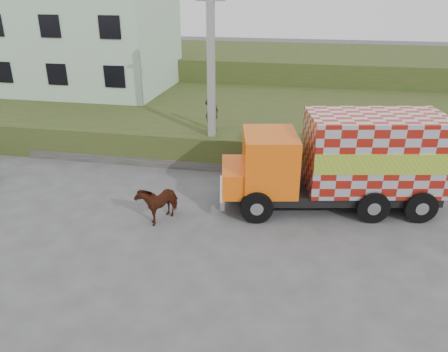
% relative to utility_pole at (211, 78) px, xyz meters
% --- Properties ---
extents(ground, '(120.00, 120.00, 0.00)m').
position_rel_utility_pole_xyz_m(ground, '(1.00, -4.60, -4.08)').
color(ground, '#474749').
rests_on(ground, ground).
extents(embankment, '(40.00, 12.00, 1.50)m').
position_rel_utility_pole_xyz_m(embankment, '(1.00, 5.40, -3.33)').
color(embankment, '#264A18').
rests_on(embankment, ground).
extents(embankment_far, '(40.00, 12.00, 3.00)m').
position_rel_utility_pole_xyz_m(embankment_far, '(1.00, 17.40, -2.58)').
color(embankment_far, '#264A18').
rests_on(embankment_far, ground).
extents(retaining_strip, '(16.00, 0.50, 0.40)m').
position_rel_utility_pole_xyz_m(retaining_strip, '(-1.00, -0.40, -3.88)').
color(retaining_strip, '#595651').
rests_on(retaining_strip, ground).
extents(building, '(10.00, 8.00, 6.00)m').
position_rel_utility_pole_xyz_m(building, '(-10.00, 8.40, 0.42)').
color(building, '#A5C1A6').
rests_on(building, embankment).
extents(utility_pole, '(1.20, 0.30, 8.00)m').
position_rel_utility_pole_xyz_m(utility_pole, '(0.00, 0.00, 0.00)').
color(utility_pole, gray).
rests_on(utility_pole, ground).
extents(cargo_truck, '(8.32, 4.10, 3.56)m').
position_rel_utility_pole_xyz_m(cargo_truck, '(5.59, -2.91, -2.24)').
color(cargo_truck, black).
rests_on(cargo_truck, ground).
extents(cow, '(1.32, 1.79, 1.38)m').
position_rel_utility_pole_xyz_m(cow, '(-0.79, -5.19, -3.39)').
color(cow, black).
rests_on(cow, ground).
extents(pedestrian, '(0.80, 0.65, 1.89)m').
position_rel_utility_pole_xyz_m(pedestrian, '(-0.21, 0.88, -1.63)').
color(pedestrian, '#282624').
rests_on(pedestrian, embankment).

